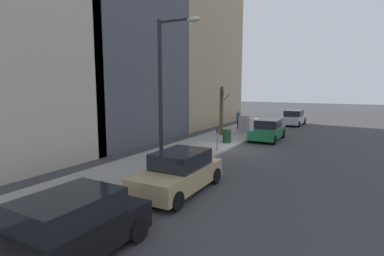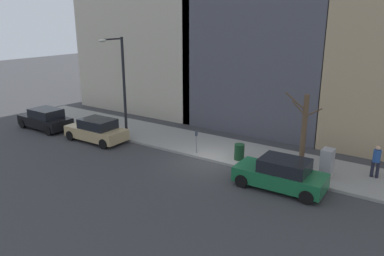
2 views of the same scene
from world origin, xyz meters
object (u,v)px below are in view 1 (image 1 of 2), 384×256
(utility_box, at_px, (244,125))
(office_tower_left, at_px, (166,43))
(parked_car_silver, at_px, (293,118))
(streetlamp, at_px, (166,85))
(bare_tree, at_px, (222,110))
(pedestrian_near_meter, at_px, (238,119))
(office_block_center, at_px, (96,27))
(parked_car_tan, at_px, (179,172))
(parked_car_black, at_px, (64,231))
(parked_car_green, at_px, (268,130))
(trash_bin, at_px, (227,136))
(parking_meter, at_px, (217,137))

(utility_box, distance_m, office_tower_left, 13.99)
(parked_car_silver, xyz_separation_m, streetlamp, (1.35, 21.56, 3.28))
(bare_tree, relative_size, pedestrian_near_meter, 2.34)
(office_block_center, bearing_deg, pedestrian_near_meter, -132.10)
(bare_tree, bearing_deg, parked_car_tan, 106.26)
(parked_car_tan, xyz_separation_m, parked_car_black, (-0.16, 5.21, 0.00))
(parked_car_tan, xyz_separation_m, streetlamp, (1.32, -1.13, 3.28))
(utility_box, xyz_separation_m, pedestrian_near_meter, (1.23, -2.03, 0.24))
(parked_car_silver, height_order, pedestrian_near_meter, pedestrian_near_meter)
(parked_car_green, height_order, pedestrian_near_meter, pedestrian_near_meter)
(parked_car_black, distance_m, pedestrian_near_meter, 21.67)
(parked_car_tan, bearing_deg, trash_bin, -79.32)
(parked_car_silver, distance_m, bare_tree, 11.00)
(parked_car_black, distance_m, streetlamp, 7.29)
(parked_car_silver, height_order, parked_car_tan, same)
(parked_car_black, bearing_deg, parking_meter, -81.67)
(office_tower_left, bearing_deg, parked_car_tan, 124.76)
(parking_meter, height_order, pedestrian_near_meter, pedestrian_near_meter)
(parked_car_green, bearing_deg, office_tower_left, -26.19)
(pedestrian_near_meter, bearing_deg, bare_tree, -5.63)
(parked_car_black, bearing_deg, bare_tree, -77.34)
(parked_car_black, xyz_separation_m, trash_bin, (2.10, -14.65, -0.14))
(streetlamp, distance_m, trash_bin, 9.00)
(utility_box, bearing_deg, parked_car_black, 97.38)
(parked_car_silver, distance_m, utility_box, 8.91)
(parked_car_tan, height_order, office_block_center, office_block_center)
(parking_meter, distance_m, trash_bin, 2.65)
(parking_meter, height_order, streetlamp, streetlamp)
(parked_car_black, relative_size, parking_meter, 3.12)
(parking_meter, xyz_separation_m, pedestrian_near_meter, (2.08, -9.29, 0.11))
(bare_tree, distance_m, office_block_center, 11.29)
(parked_car_black, distance_m, utility_box, 19.47)
(parked_car_tan, height_order, parked_car_black, same)
(parked_car_green, xyz_separation_m, office_tower_left, (13.00, -6.06, 7.95))
(office_block_center, bearing_deg, parked_car_black, 133.20)
(parked_car_tan, height_order, office_tower_left, office_tower_left)
(parked_car_green, relative_size, streetlamp, 0.65)
(pedestrian_near_meter, distance_m, office_tower_left, 12.37)
(utility_box, bearing_deg, parked_car_tan, 99.41)
(trash_bin, bearing_deg, parked_car_tan, 101.60)
(parked_car_tan, relative_size, pedestrian_near_meter, 2.55)
(parking_meter, relative_size, bare_tree, 0.35)
(streetlamp, bearing_deg, parked_car_silver, -93.59)
(pedestrian_near_meter, height_order, office_block_center, office_block_center)
(parked_car_green, height_order, trash_bin, parked_car_green)
(parked_car_tan, height_order, parking_meter, parked_car_tan)
(bare_tree, relative_size, office_tower_left, 0.22)
(office_block_center, bearing_deg, trash_bin, -167.37)
(parked_car_silver, height_order, trash_bin, parked_car_silver)
(utility_box, bearing_deg, office_tower_left, -23.37)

